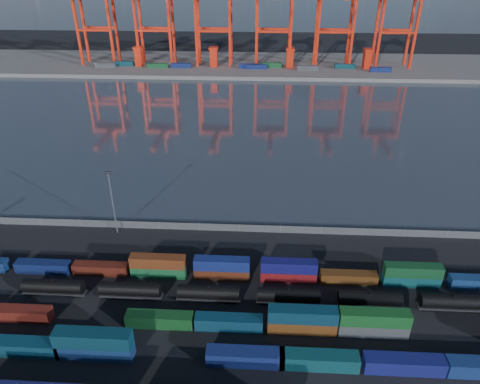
{
  "coord_description": "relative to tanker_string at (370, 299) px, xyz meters",
  "views": [
    {
      "loc": [
        4.94,
        -59.56,
        59.32
      ],
      "look_at": [
        0.0,
        30.0,
        10.0
      ],
      "focal_mm": 32.0,
      "sensor_mm": 36.0,
      "label": 1
    }
  ],
  "objects": [
    {
      "name": "ground",
      "position": [
        -26.34,
        -3.54,
        -1.92
      ],
      "size": [
        700.0,
        700.0,
        0.0
      ],
      "primitive_type": "plane",
      "color": "black",
      "rests_on": "ground"
    },
    {
      "name": "waterfront_fence",
      "position": [
        -26.34,
        24.46,
        -0.92
      ],
      "size": [
        160.12,
        0.12,
        2.2
      ],
      "color": "#595B5E",
      "rests_on": "ground"
    },
    {
      "name": "straddle_carriers",
      "position": [
        -28.84,
        196.46,
        5.9
      ],
      "size": [
        140.0,
        7.0,
        11.1
      ],
      "color": "red",
      "rests_on": "far_quay"
    },
    {
      "name": "container_row_south",
      "position": [
        -23.97,
        -14.41,
        -0.26
      ],
      "size": [
        141.65,
        2.64,
        5.62
      ],
      "color": "#484A4E",
      "rests_on": "ground"
    },
    {
      "name": "gantry_cranes",
      "position": [
        -33.84,
        199.93,
        33.53
      ],
      "size": [
        197.24,
        42.71,
        57.83
      ],
      "color": "red",
      "rests_on": "ground"
    },
    {
      "name": "container_row_north",
      "position": [
        -16.82,
        6.87,
        -0.0
      ],
      "size": [
        141.22,
        2.35,
        5.01
      ],
      "color": "navy",
      "rests_on": "ground"
    },
    {
      "name": "quay_containers",
      "position": [
        -37.34,
        191.92,
        1.38
      ],
      "size": [
        172.58,
        10.99,
        2.6
      ],
      "color": "navy",
      "rests_on": "far_quay"
    },
    {
      "name": "container_row_mid",
      "position": [
        -24.23,
        -6.9,
        -0.11
      ],
      "size": [
        141.61,
        2.5,
        5.32
      ],
      "color": "#44464A",
      "rests_on": "ground"
    },
    {
      "name": "harbor_water",
      "position": [
        -26.34,
        101.46,
        -1.92
      ],
      "size": [
        700.0,
        700.0,
        0.0
      ],
      "primitive_type": "plane",
      "color": "#2B343F",
      "rests_on": "ground"
    },
    {
      "name": "yard_light_mast",
      "position": [
        -56.34,
        22.46,
        7.37
      ],
      "size": [
        1.6,
        0.4,
        16.6
      ],
      "color": "slate",
      "rests_on": "ground"
    },
    {
      "name": "tanker_string",
      "position": [
        0.0,
        0.0,
        0.0
      ],
      "size": [
        136.48,
        2.68,
        3.84
      ],
      "color": "black",
      "rests_on": "ground"
    },
    {
      "name": "far_quay",
      "position": [
        -26.34,
        206.46,
        -0.92
      ],
      "size": [
        700.0,
        70.0,
        2.0
      ],
      "primitive_type": "cube",
      "color": "#514F4C",
      "rests_on": "ground"
    }
  ]
}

